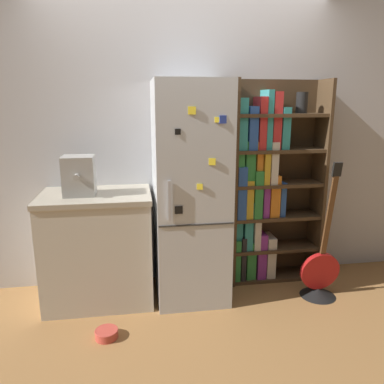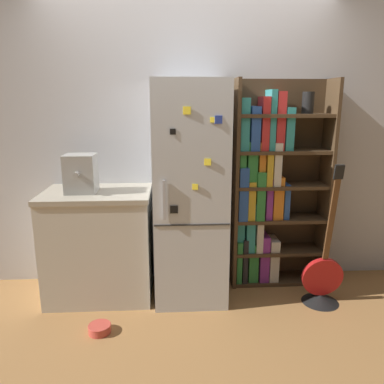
% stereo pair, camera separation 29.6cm
% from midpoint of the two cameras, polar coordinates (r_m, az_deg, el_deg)
% --- Properties ---
extents(ground_plane, '(16.00, 16.00, 0.00)m').
position_cam_midpoint_polar(ground_plane, '(3.31, -2.60, -16.01)').
color(ground_plane, '#A87542').
extents(wall_back, '(8.00, 0.05, 2.60)m').
position_cam_midpoint_polar(wall_back, '(3.37, -3.74, 7.85)').
color(wall_back, silver).
rests_on(wall_back, ground_plane).
extents(refrigerator, '(0.59, 0.68, 1.80)m').
position_cam_midpoint_polar(refrigerator, '(3.09, -3.03, -0.16)').
color(refrigerator, silver).
rests_on(refrigerator, ground_plane).
extents(bookshelf, '(0.85, 0.30, 1.83)m').
position_cam_midpoint_polar(bookshelf, '(3.43, 8.48, 0.67)').
color(bookshelf, '#4C3823').
rests_on(bookshelf, ground_plane).
extents(kitchen_counter, '(0.88, 0.62, 0.92)m').
position_cam_midpoint_polar(kitchen_counter, '(3.27, -16.61, -8.09)').
color(kitchen_counter, beige).
rests_on(kitchen_counter, ground_plane).
extents(espresso_machine, '(0.24, 0.28, 0.31)m').
position_cam_midpoint_polar(espresso_machine, '(3.09, -19.47, 2.35)').
color(espresso_machine, '#A5A39E').
rests_on(espresso_machine, kitchen_counter).
extents(guitar, '(0.34, 0.31, 1.19)m').
position_cam_midpoint_polar(guitar, '(3.41, 16.47, -12.48)').
color(guitar, black).
rests_on(guitar, ground_plane).
extents(pet_bowl, '(0.17, 0.17, 0.06)m').
position_cam_midpoint_polar(pet_bowl, '(2.93, -15.92, -20.08)').
color(pet_bowl, '#D84C3F').
rests_on(pet_bowl, ground_plane).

